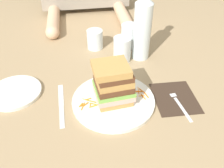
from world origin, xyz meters
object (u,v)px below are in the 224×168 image
Objects in this scene: sandwich at (113,84)px; juice_glass at (122,51)px; empty_tumbler_0 at (130,36)px; empty_tumbler_1 at (95,39)px; fork at (178,101)px; main_plate at (114,101)px; water_bottle at (142,27)px; side_plate at (15,92)px; knife at (61,106)px; napkin_dark at (175,98)px.

sandwich is 1.33× the size of juice_glass.
empty_tumbler_0 is 0.15m from empty_tumbler_1.
sandwich is 0.79× the size of fork.
main_plate is 2.68× the size of juice_glass.
water_bottle reaches higher than sandwich.
side_plate is (-0.47, -0.16, -0.13)m from water_bottle.
sandwich is at bearing -3.42° from knife.
empty_tumbler_0 is 0.51m from side_plate.
napkin_dark is at bearing -2.99° from main_plate.
sandwich reaches higher than fork.
empty_tumbler_1 is at bearing 93.31° from main_plate.
knife is at bearing -29.25° from side_plate.
water_bottle is at bearing 58.89° from main_plate.
napkin_dark is at bearing -78.17° from empty_tumbler_0.
sandwich is 0.65× the size of knife.
empty_tumbler_0 reaches higher than empty_tumbler_1.
empty_tumbler_1 is at bearing 176.38° from empty_tumbler_0.
empty_tumbler_1 is at bearing 121.44° from napkin_dark.
empty_tumbler_0 is (-0.02, 0.09, -0.08)m from water_bottle.
knife is at bearing 176.73° from napkin_dark.
water_bottle is 1.67× the size of side_plate.
main_plate is 1.64× the size of napkin_dark.
fork is 2.07× the size of empty_tumbler_1.
fork is at bearing -64.43° from juice_glass.
empty_tumbler_0 is at bearing 101.83° from napkin_dark.
napkin_dark is at bearing 95.46° from fork.
water_bottle is (-0.05, 0.29, 0.13)m from fork.
sandwich reaches higher than empty_tumbler_1.
empty_tumbler_0 is at bearing 104.66° from water_bottle.
water_bottle reaches higher than juice_glass.
juice_glass is at bearing 72.63° from sandwich.
empty_tumbler_0 reaches higher than napkin_dark.
empty_tumbler_0 is at bearing 62.75° from juice_glass.
main_plate is 0.25m from juice_glass.
napkin_dark is 0.55× the size of water_bottle.
juice_glass is (0.24, 0.23, 0.04)m from knife.
empty_tumbler_0 is at bearing 69.61° from main_plate.
fork is 0.54m from side_plate.
empty_tumbler_0 is (0.13, 0.34, 0.04)m from main_plate.
napkin_dark is 0.37m from empty_tumbler_0.
water_bottle is at bearing 9.02° from juice_glass.
knife is at bearing -142.71° from water_bottle.
empty_tumbler_0 is 0.56× the size of side_plate.
water_bottle is 2.97× the size of empty_tumbler_0.
empty_tumbler_0 is (0.05, 0.10, 0.01)m from juice_glass.
water_bottle is (-0.05, 0.26, 0.13)m from napkin_dark.
side_plate is (-0.52, 0.13, 0.00)m from fork.
juice_glass reaches higher than side_plate.
knife is 2.03× the size of empty_tumbler_0.
napkin_dark is 0.53m from side_plate.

